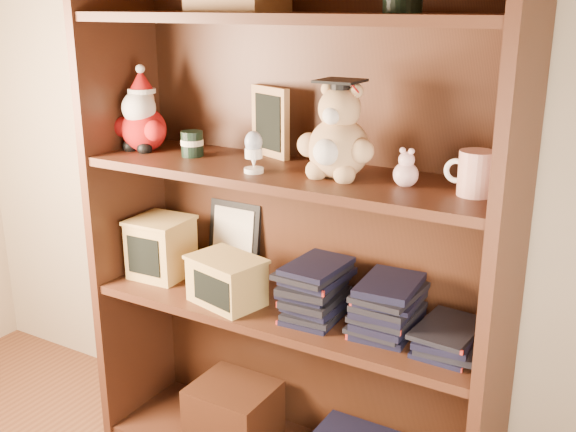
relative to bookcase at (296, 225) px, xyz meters
name	(u,v)px	position (x,y,z in m)	size (l,w,h in m)	color
bookcase	(296,225)	(0.00, 0.00, 0.00)	(1.20, 0.35, 1.60)	#412012
shelf_lower	(288,311)	(0.00, -0.05, -0.24)	(1.14, 0.33, 0.02)	#412012
shelf_upper	(288,174)	(0.00, -0.05, 0.16)	(1.14, 0.33, 0.02)	#412012
santa_plush	(142,119)	(-0.50, -0.06, 0.27)	(0.18, 0.13, 0.26)	#A50F0F
teachers_tin	(192,143)	(-0.32, -0.05, 0.21)	(0.07, 0.07, 0.07)	black
chalkboard_plaque	(270,123)	(-0.12, 0.06, 0.27)	(0.15, 0.11, 0.20)	#9E7547
egg_cup	(254,150)	(-0.06, -0.13, 0.23)	(0.05, 0.05, 0.11)	white
grad_teddy_bear	(338,140)	(0.15, -0.06, 0.27)	(0.21, 0.18, 0.25)	tan
pink_figurine	(406,171)	(0.33, -0.05, 0.21)	(0.06, 0.06, 0.10)	beige
teacher_mug	(475,173)	(0.50, -0.05, 0.22)	(0.12, 0.08, 0.10)	silver
certificate_frame	(234,238)	(-0.28, 0.09, -0.11)	(0.18, 0.05, 0.23)	black
treats_box	(161,247)	(-0.46, -0.05, -0.13)	(0.18, 0.18, 0.19)	tan
pencils_box	(227,280)	(-0.16, -0.12, -0.16)	(0.24, 0.19, 0.14)	tan
book_stack_left	(316,290)	(0.09, -0.05, -0.16)	(0.14, 0.20, 0.14)	black
book_stack_mid	(386,306)	(0.30, -0.05, -0.16)	(0.14, 0.20, 0.14)	black
book_stack_right	(451,336)	(0.47, -0.05, -0.20)	(0.14, 0.20, 0.06)	black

